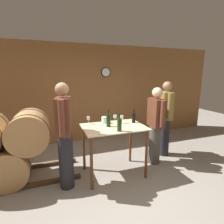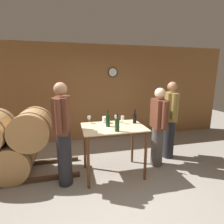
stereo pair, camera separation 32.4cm
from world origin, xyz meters
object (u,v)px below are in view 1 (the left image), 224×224
object	(u,v)px
wine_glass_near_center	(115,117)
wine_glass_near_right	(122,118)
person_host	(156,125)
person_visitor_bearded	(165,117)
ice_bucket	(105,120)
wine_bottle_far_left	(108,121)
wine_bottle_center	(134,118)
wine_glass_near_left	(88,118)
wine_bottle_left	(119,125)
person_visitor_with_scarf	(65,135)

from	to	relation	value
wine_glass_near_center	wine_glass_near_right	bearing A→B (deg)	-61.17
wine_glass_near_right	wine_glass_near_center	bearing A→B (deg)	118.83
person_host	person_visitor_bearded	xyz separation A→B (m)	(0.43, 0.27, 0.06)
wine_glass_near_right	person_host	world-z (taller)	person_host
ice_bucket	wine_bottle_far_left	bearing A→B (deg)	-91.30
ice_bucket	wine_glass_near_center	bearing A→B (deg)	7.84
person_visitor_bearded	wine_bottle_center	bearing A→B (deg)	-164.09
wine_bottle_far_left	wine_glass_near_right	world-z (taller)	wine_bottle_far_left
wine_glass_near_right	person_visitor_bearded	distance (m)	1.22
wine_glass_near_left	wine_glass_near_center	bearing A→B (deg)	-2.69
wine_glass_near_left	person_visitor_bearded	size ratio (longest dim) A/B	0.08
wine_glass_near_center	ice_bucket	world-z (taller)	wine_glass_near_center
wine_glass_near_right	person_visitor_bearded	size ratio (longest dim) A/B	0.09
wine_bottle_left	wine_bottle_center	bearing A→B (deg)	40.66
wine_bottle_left	wine_glass_near_right	world-z (taller)	wine_bottle_left
wine_bottle_center	wine_glass_near_left	world-z (taller)	wine_bottle_center
person_host	person_visitor_with_scarf	size ratio (longest dim) A/B	0.92
wine_bottle_far_left	wine_glass_near_left	xyz separation A→B (m)	(-0.31, 0.30, -0.01)
wine_bottle_far_left	ice_bucket	size ratio (longest dim) A/B	2.37
wine_bottle_left	person_host	xyz separation A→B (m)	(0.98, 0.40, -0.20)
wine_bottle_left	person_visitor_with_scarf	xyz separation A→B (m)	(-0.88, 0.17, -0.13)
person_visitor_bearded	person_host	bearing A→B (deg)	-148.21
wine_bottle_far_left	wine_glass_near_center	world-z (taller)	wine_bottle_far_left
wine_bottle_left	wine_glass_near_left	size ratio (longest dim) A/B	2.02
person_visitor_with_scarf	wine_glass_near_right	bearing A→B (deg)	13.38
wine_bottle_far_left	person_visitor_bearded	distance (m)	1.55
wine_bottle_left	person_visitor_bearded	xyz separation A→B (m)	(1.41, 0.67, -0.15)
wine_glass_near_right	person_host	bearing A→B (deg)	-2.40
ice_bucket	person_visitor_with_scarf	distance (m)	0.89
wine_bottle_left	wine_glass_near_center	bearing A→B (deg)	76.48
person_visitor_bearded	person_visitor_with_scarf	bearing A→B (deg)	-167.68
wine_glass_near_left	person_visitor_with_scarf	bearing A→B (deg)	-137.61
wine_bottle_center	wine_glass_near_center	xyz separation A→B (m)	(-0.32, 0.19, 0.00)
wine_glass_near_center	person_host	distance (m)	0.88
wine_glass_near_right	wine_bottle_center	bearing A→B (deg)	-7.88
wine_bottle_center	person_visitor_bearded	bearing A→B (deg)	15.91
wine_glass_near_left	wine_bottle_far_left	bearing A→B (deg)	-43.82
person_host	person_visitor_bearded	distance (m)	0.51
person_host	person_visitor_with_scarf	distance (m)	1.87
wine_glass_near_center	person_host	bearing A→B (deg)	-12.42
wine_bottle_far_left	wine_glass_near_left	size ratio (longest dim) A/B	2.11
person_host	person_visitor_bearded	size ratio (longest dim) A/B	0.94
wine_bottle_left	person_visitor_with_scarf	size ratio (longest dim) A/B	0.17
wine_bottle_center	wine_glass_near_right	xyz separation A→B (m)	(-0.24, 0.03, 0.01)
wine_bottle_far_left	person_host	bearing A→B (deg)	4.66
person_host	wine_glass_near_center	bearing A→B (deg)	167.58
wine_glass_near_center	person_visitor_bearded	size ratio (longest dim) A/B	0.08
person_visitor_with_scarf	person_visitor_bearded	size ratio (longest dim) A/B	1.02
wine_bottle_center	wine_bottle_far_left	bearing A→B (deg)	-171.19
wine_glass_near_left	ice_bucket	world-z (taller)	wine_glass_near_left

